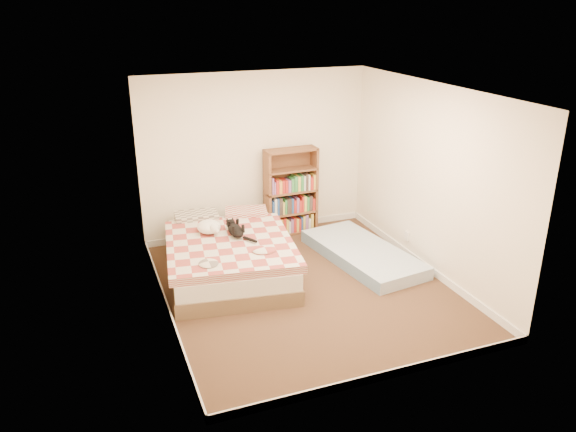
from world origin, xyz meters
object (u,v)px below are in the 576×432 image
object	(u,v)px
floor_mattress	(363,254)
black_cat	(235,229)
bookshelf	(290,201)
bed	(228,254)
white_dog	(210,227)

from	to	relation	value
floor_mattress	black_cat	bearing A→B (deg)	161.58
bookshelf	floor_mattress	bearing A→B (deg)	-66.91
bed	bookshelf	distance (m)	1.65
bed	floor_mattress	bearing A→B (deg)	-0.99
white_dog	bed	bearing A→B (deg)	-18.65
floor_mattress	black_cat	xyz separation A→B (m)	(-1.76, 0.32, 0.51)
bed	black_cat	bearing A→B (deg)	17.26
bed	black_cat	distance (m)	0.35
bookshelf	black_cat	xyz separation A→B (m)	(-1.17, -0.99, 0.08)
bed	floor_mattress	distance (m)	1.90
bed	bookshelf	world-z (taller)	bookshelf
bed	white_dog	bearing A→B (deg)	143.32
bed	white_dog	world-z (taller)	white_dog
floor_mattress	white_dog	xyz separation A→B (m)	(-2.06, 0.49, 0.52)
bookshelf	white_dog	distance (m)	1.69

